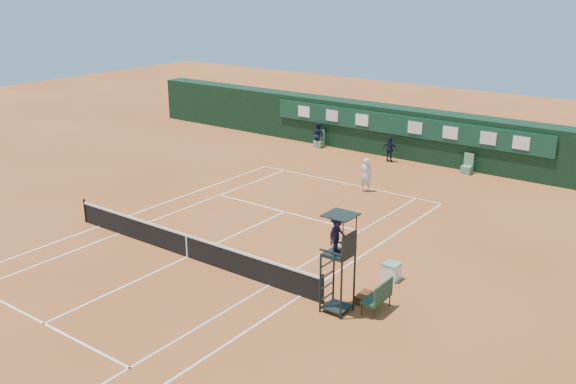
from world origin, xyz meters
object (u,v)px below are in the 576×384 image
Objects in this scene: player_bench at (379,295)px; player at (366,175)px; tennis_net at (187,245)px; umpire_chair at (338,242)px; cooler at (391,271)px.

player_bench is 0.68× the size of player.
tennis_net is 3.77× the size of umpire_chair.
umpire_chair is 12.86m from player.
umpire_chair is 5.30× the size of cooler.
player is at bearing 122.05° from player_bench.
player_bench is at bearing 96.00° from player.
player reaches higher than tennis_net.
player_bench is at bearing 4.56° from tennis_net.
umpire_chair is 2.85× the size of player_bench.
cooler is at bearing 108.56° from player_bench.
player is at bearing 125.32° from cooler.
tennis_net is 7.30m from umpire_chair.
player_bench is (1.16, 0.77, -1.86)m from umpire_chair.
player is at bearing 115.77° from umpire_chair.
cooler is at bearing 99.28° from player.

